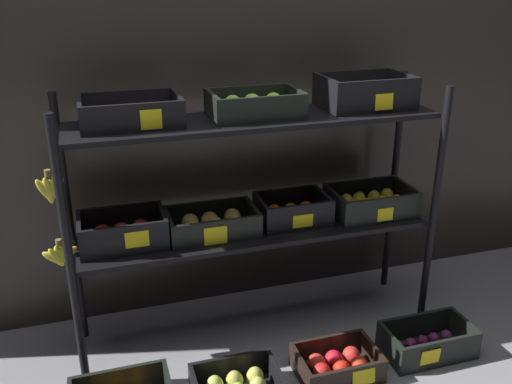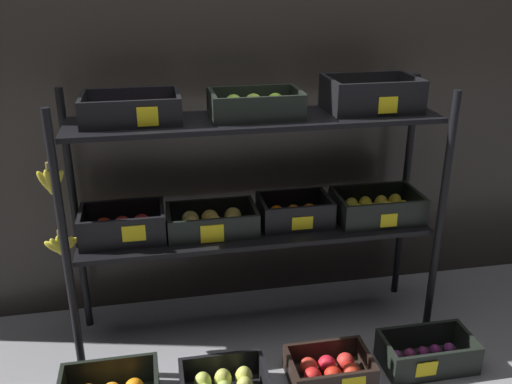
{
  "view_description": "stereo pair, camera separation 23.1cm",
  "coord_description": "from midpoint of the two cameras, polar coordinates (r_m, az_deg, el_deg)",
  "views": [
    {
      "loc": [
        -0.63,
        -2.05,
        1.54
      ],
      "look_at": [
        0.0,
        0.0,
        0.67
      ],
      "focal_mm": 39.2,
      "sensor_mm": 36.0,
      "label": 1
    },
    {
      "loc": [
        -0.41,
        -2.1,
        1.54
      ],
      "look_at": [
        0.0,
        0.0,
        0.67
      ],
      "focal_mm": 39.2,
      "sensor_mm": 36.0,
      "label": 2
    }
  ],
  "objects": [
    {
      "name": "display_rack",
      "position": [
        2.3,
        2.68,
        1.49
      ],
      "size": [
        1.63,
        0.37,
        1.12
      ],
      "color": "black",
      "rests_on": "ground_plane"
    },
    {
      "name": "ground_plane",
      "position": [
        2.64,
        2.58,
        -13.71
      ],
      "size": [
        10.0,
        10.0,
        0.0
      ],
      "primitive_type": "plane",
      "color": "gray"
    },
    {
      "name": "storefront_wall",
      "position": [
        2.54,
        1.04,
        12.02
      ],
      "size": [
        3.9,
        0.12,
        2.2
      ],
      "primitive_type": "cube",
      "color": "#2D2823",
      "rests_on": "ground_plane"
    },
    {
      "name": "crate_ground_plum",
      "position": [
        2.54,
        19.65,
        -15.48
      ],
      "size": [
        0.38,
        0.22,
        0.13
      ],
      "color": "black",
      "rests_on": "ground_plane"
    },
    {
      "name": "crate_ground_apple_red",
      "position": [
        2.37,
        10.44,
        -17.52
      ],
      "size": [
        0.33,
        0.24,
        0.11
      ],
      "color": "black",
      "rests_on": "ground_plane"
    }
  ]
}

